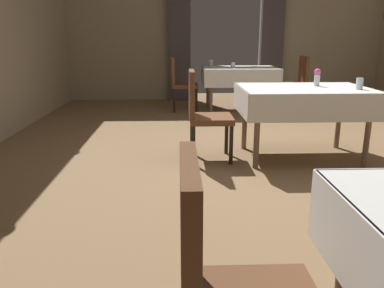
# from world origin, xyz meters

# --- Properties ---
(ground) EXTENTS (10.08, 10.08, 0.00)m
(ground) POSITION_xyz_m (0.00, 0.00, 0.00)
(ground) COLOR olive
(wall_back) EXTENTS (6.40, 0.27, 3.00)m
(wall_back) POSITION_xyz_m (0.00, 4.18, 1.52)
(wall_back) COLOR tan
(wall_back) RESTS_ON ground
(dining_table_mid) EXTENTS (1.33, 0.93, 0.75)m
(dining_table_mid) POSITION_xyz_m (0.35, 0.14, 0.65)
(dining_table_mid) COLOR #7A604C
(dining_table_mid) RESTS_ON ground
(dining_table_far) EXTENTS (1.27, 0.91, 0.75)m
(dining_table_far) POSITION_xyz_m (0.10, 2.85, 0.65)
(dining_table_far) COLOR #7A604C
(dining_table_far) RESTS_ON ground
(chair_mid_left) EXTENTS (0.45, 0.44, 0.93)m
(chair_mid_left) POSITION_xyz_m (-0.70, 0.10, 0.52)
(chair_mid_left) COLOR black
(chair_mid_left) RESTS_ON ground
(chair_far_right) EXTENTS (0.44, 0.44, 0.93)m
(chair_far_right) POSITION_xyz_m (1.12, 2.94, 0.52)
(chair_far_right) COLOR black
(chair_far_right) RESTS_ON ground
(chair_far_left) EXTENTS (0.44, 0.44, 0.93)m
(chair_far_left) POSITION_xyz_m (-0.92, 2.92, 0.52)
(chair_far_left) COLOR black
(chair_far_left) RESTS_ON ground
(flower_vase_mid) EXTENTS (0.07, 0.07, 0.18)m
(flower_vase_mid) POSITION_xyz_m (0.51, 0.25, 0.85)
(flower_vase_mid) COLOR silver
(flower_vase_mid) RESTS_ON dining_table_mid
(glass_mid_b) EXTENTS (0.07, 0.07, 0.11)m
(glass_mid_b) POSITION_xyz_m (0.84, -0.03, 0.81)
(glass_mid_b) COLOR silver
(glass_mid_b) RESTS_ON dining_table_mid
(plate_far_a) EXTENTS (0.20, 0.20, 0.01)m
(plate_far_a) POSITION_xyz_m (0.38, 2.84, 0.76)
(plate_far_a) COLOR white
(plate_far_a) RESTS_ON dining_table_far
(glass_far_b) EXTENTS (0.07, 0.07, 0.09)m
(glass_far_b) POSITION_xyz_m (-0.04, 2.68, 0.80)
(glass_far_b) COLOR silver
(glass_far_b) RESTS_ON dining_table_far
(glass_far_c) EXTENTS (0.08, 0.08, 0.12)m
(glass_far_c) POSITION_xyz_m (-0.37, 3.11, 0.81)
(glass_far_c) COLOR silver
(glass_far_c) RESTS_ON dining_table_far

